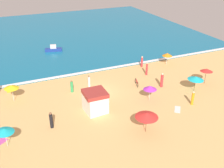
# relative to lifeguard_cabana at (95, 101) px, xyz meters

# --- Properties ---
(ground_plane) EXTENTS (60.00, 60.00, 0.00)m
(ground_plane) POSITION_rel_lifeguard_cabana_xyz_m (1.95, 3.87, -1.26)
(ground_plane) COLOR #E5B26B
(ocean_water) EXTENTS (60.00, 44.00, 0.10)m
(ocean_water) POSITION_rel_lifeguard_cabana_xyz_m (1.95, 31.87, -1.21)
(ocean_water) COLOR #146B93
(ocean_water) RESTS_ON ground_plane
(wave_breaker_foam) EXTENTS (57.00, 0.70, 0.01)m
(wave_breaker_foam) POSITION_rel_lifeguard_cabana_xyz_m (1.95, 10.17, -1.16)
(wave_breaker_foam) COLOR white
(wave_breaker_foam) RESTS_ON ocean_water
(lifeguard_cabana) EXTENTS (2.41, 2.46, 2.47)m
(lifeguard_cabana) POSITION_rel_lifeguard_cabana_xyz_m (0.00, 0.00, 0.00)
(lifeguard_cabana) COLOR white
(lifeguard_cabana) RESTS_ON ground_plane
(beach_umbrella_0) EXTENTS (2.21, 2.22, 2.20)m
(beach_umbrella_0) POSITION_rel_lifeguard_cabana_xyz_m (15.80, 0.57, 0.70)
(beach_umbrella_0) COLOR #4C3823
(beach_umbrella_0) RESTS_ON ground_plane
(beach_umbrella_3) EXTENTS (2.18, 2.18, 1.89)m
(beach_umbrella_3) POSITION_rel_lifeguard_cabana_xyz_m (14.86, 8.17, 0.39)
(beach_umbrella_3) COLOR silver
(beach_umbrella_3) RESTS_ON ground_plane
(beach_umbrella_4) EXTENTS (2.05, 2.03, 2.02)m
(beach_umbrella_4) POSITION_rel_lifeguard_cabana_xyz_m (-9.37, -2.29, 0.49)
(beach_umbrella_4) COLOR silver
(beach_umbrella_4) RESTS_ON ground_plane
(beach_umbrella_5) EXTENTS (2.12, 2.11, 2.18)m
(beach_umbrella_5) POSITION_rel_lifeguard_cabana_xyz_m (-8.15, 5.82, 0.67)
(beach_umbrella_5) COLOR silver
(beach_umbrella_5) RESTS_ON ground_plane
(beach_umbrella_6) EXTENTS (2.89, 2.89, 2.18)m
(beach_umbrella_6) POSITION_rel_lifeguard_cabana_xyz_m (3.28, -5.40, 0.68)
(beach_umbrella_6) COLOR #4C3823
(beach_umbrella_6) RESTS_ON ground_plane
(beach_umbrella_7) EXTENTS (2.59, 2.58, 2.06)m
(beach_umbrella_7) POSITION_rel_lifeguard_cabana_xyz_m (13.13, -0.57, 0.55)
(beach_umbrella_7) COLOR #4C3823
(beach_umbrella_7) RESTS_ON ground_plane
(beach_umbrella_8) EXTENTS (2.04, 2.05, 1.96)m
(beach_umbrella_8) POSITION_rel_lifeguard_cabana_xyz_m (6.69, -0.33, 0.44)
(beach_umbrella_8) COLOR silver
(beach_umbrella_8) RESTS_ON ground_plane
(parked_bicycle) EXTENTS (0.57, 1.76, 0.76)m
(parked_bicycle) POSITION_rel_lifeguard_cabana_xyz_m (7.19, 3.78, -0.88)
(parked_bicycle) COLOR black
(parked_bicycle) RESTS_ON ground_plane
(beachgoer_0) EXTENTS (0.43, 0.43, 1.80)m
(beachgoer_0) POSITION_rel_lifeguard_cabana_xyz_m (-5.07, -1.10, -0.40)
(beachgoer_0) COLOR black
(beachgoer_0) RESTS_ON ground_plane
(beachgoer_1) EXTENTS (0.40, 0.40, 1.90)m
(beachgoer_1) POSITION_rel_lifeguard_cabana_xyz_m (10.01, 6.04, -0.34)
(beachgoer_1) COLOR red
(beachgoer_1) RESTS_ON ground_plane
(beachgoer_2) EXTENTS (0.53, 0.53, 0.87)m
(beachgoer_2) POSITION_rel_lifeguard_cabana_xyz_m (-8.55, 8.51, -0.90)
(beachgoer_2) COLOR orange
(beachgoer_2) RESTS_ON ground_plane
(beachgoer_3) EXTENTS (0.51, 0.51, 1.96)m
(beachgoer_3) POSITION_rel_lifeguard_cabana_xyz_m (9.95, 2.05, -0.33)
(beachgoer_3) COLOR red
(beachgoer_3) RESTS_ON ground_plane
(beachgoer_4) EXTENTS (0.34, 0.34, 1.74)m
(beachgoer_4) POSITION_rel_lifeguard_cabana_xyz_m (10.80, 8.85, -0.43)
(beachgoer_4) COLOR red
(beachgoer_4) RESTS_ON ground_plane
(beachgoer_5) EXTENTS (0.45, 0.45, 1.63)m
(beachgoer_5) POSITION_rel_lifeguard_cabana_xyz_m (-1.20, 5.32, -0.50)
(beachgoer_5) COLOR green
(beachgoer_5) RESTS_ON ground_plane
(beachgoer_6) EXTENTS (0.42, 0.42, 1.78)m
(beachgoer_6) POSITION_rel_lifeguard_cabana_xyz_m (1.15, 5.50, -0.41)
(beachgoer_6) COLOR white
(beachgoer_6) RESTS_ON ground_plane
(beachgoer_8) EXTENTS (0.34, 0.34, 1.72)m
(beachgoer_8) POSITION_rel_lifeguard_cabana_xyz_m (10.76, -3.11, -0.45)
(beachgoer_8) COLOR orange
(beachgoer_8) RESTS_ON ground_plane
(beach_towel_0) EXTENTS (1.38, 1.52, 0.01)m
(beach_towel_0) POSITION_rel_lifeguard_cabana_xyz_m (8.58, -3.36, -1.26)
(beach_towel_0) COLOR white
(beach_towel_0) RESTS_ON ground_plane
(small_boat_0) EXTENTS (3.08, 1.59, 1.18)m
(small_boat_0) POSITION_rel_lifeguard_cabana_xyz_m (-0.23, 21.09, -0.78)
(small_boat_0) COLOR navy
(small_boat_0) RESTS_ON ocean_water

